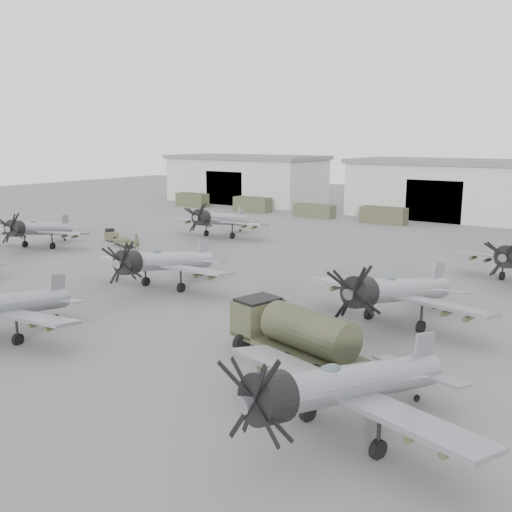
{
  "coord_description": "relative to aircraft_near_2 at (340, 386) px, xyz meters",
  "views": [
    {
      "loc": [
        26.0,
        -25.72,
        11.79
      ],
      "look_at": [
        0.11,
        11.03,
        2.5
      ],
      "focal_mm": 40.0,
      "sensor_mm": 36.0,
      "label": 1
    }
  ],
  "objects": [
    {
      "name": "aircraft_far_0",
      "position": [
        -33.69,
        34.21,
        -0.01
      ],
      "size": [
        12.45,
        11.21,
        4.95
      ],
      "rotation": [
        0.0,
        0.0,
        0.12
      ],
      "color": "#95979D",
      "rests_on": "ground"
    },
    {
      "name": "ground_crew",
      "position": [
        -35.97,
        23.02,
        -1.37
      ],
      "size": [
        0.57,
        0.73,
        1.77
      ],
      "primitive_type": "imported",
      "rotation": [
        0.0,
        0.0,
        1.32
      ],
      "color": "#413E2A",
      "rests_on": "ground"
    },
    {
      "name": "aircraft_mid_1",
      "position": [
        -22.16,
        12.71,
        -0.04
      ],
      "size": [
        12.23,
        11.0,
        4.89
      ],
      "rotation": [
        0.0,
        0.0,
        0.06
      ],
      "color": "#999BA2",
      "rests_on": "ground"
    },
    {
      "name": "hangar_left",
      "position": [
        -54.69,
        68.75,
        2.11
      ],
      "size": [
        29.0,
        14.8,
        8.7
      ],
      "color": "#AFAEA3",
      "rests_on": "ground"
    },
    {
      "name": "aircraft_mid_0",
      "position": [
        -45.53,
        17.41,
        -0.14
      ],
      "size": [
        11.56,
        10.42,
        4.65
      ],
      "rotation": [
        0.0,
        0.0,
        0.34
      ],
      "color": "gray",
      "rests_on": "ground"
    },
    {
      "name": "aircraft_mid_2",
      "position": [
        -3.62,
        14.64,
        0.05
      ],
      "size": [
        12.78,
        11.5,
        5.07
      ],
      "rotation": [
        0.0,
        0.0,
        -0.18
      ],
      "color": "gray",
      "rests_on": "ground"
    },
    {
      "name": "support_truck_2",
      "position": [
        -33.15,
        56.79,
        -1.27
      ],
      "size": [
        6.35,
        2.2,
        1.99
      ],
      "primitive_type": "cube",
      "color": "#3D442C",
      "rests_on": "ground"
    },
    {
      "name": "aircraft_near_2",
      "position": [
        0.0,
        0.0,
        0.0
      ],
      "size": [
        12.46,
        11.22,
        4.97
      ],
      "rotation": [
        0.0,
        0.0,
        -0.27
      ],
      "color": "gray",
      "rests_on": "ground"
    },
    {
      "name": "support_truck_3",
      "position": [
        -21.97,
        56.79,
        -1.1
      ],
      "size": [
        6.47,
        2.2,
        2.31
      ],
      "primitive_type": "cube",
      "color": "#3D3C28",
      "rests_on": "ground"
    },
    {
      "name": "support_truck_0",
      "position": [
        -57.83,
        56.79,
        -1.1
      ],
      "size": [
        6.06,
        2.2,
        2.33
      ],
      "primitive_type": "cube",
      "color": "#3A3F29",
      "rests_on": "ground"
    },
    {
      "name": "support_truck_1",
      "position": [
        -44.75,
        56.79,
        -1.06
      ],
      "size": [
        6.42,
        2.2,
        2.39
      ],
      "primitive_type": "cube",
      "color": "#3B402A",
      "rests_on": "ground"
    },
    {
      "name": "fuel_tanker",
      "position": [
        -5.73,
        5.93,
        -0.48
      ],
      "size": [
        8.43,
        4.54,
        3.09
      ],
      "rotation": [
        0.0,
        0.0,
        -0.25
      ],
      "color": "#3C3E28",
      "rests_on": "ground"
    },
    {
      "name": "hangar_center",
      "position": [
        -16.69,
        68.75,
        2.11
      ],
      "size": [
        29.0,
        14.8,
        8.7
      ],
      "color": "#AFAEA3",
      "rests_on": "ground"
    },
    {
      "name": "tug_trailer",
      "position": [
        -41.21,
        24.73,
        -1.74
      ],
      "size": [
        6.92,
        3.78,
        1.4
      ],
      "rotation": [
        0.0,
        0.0,
        -0.38
      ],
      "color": "#49492F",
      "rests_on": "ground"
    },
    {
      "name": "ground",
      "position": [
        -16.69,
        6.79,
        -2.26
      ],
      "size": [
        220.0,
        220.0,
        0.0
      ],
      "primitive_type": "plane",
      "color": "#545352",
      "rests_on": "ground"
    }
  ]
}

